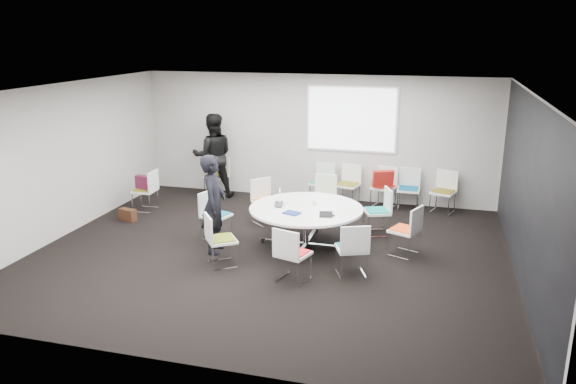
% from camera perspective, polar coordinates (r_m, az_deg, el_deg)
% --- Properties ---
extents(room_shell, '(8.08, 7.08, 2.88)m').
position_cam_1_polar(room_shell, '(9.31, -1.27, 1.76)').
color(room_shell, black).
rests_on(room_shell, ground).
extents(conference_table, '(1.99, 1.99, 0.73)m').
position_cam_1_polar(conference_table, '(9.87, 1.85, -2.80)').
color(conference_table, silver).
rests_on(conference_table, ground).
extents(projection_screen, '(1.90, 0.03, 1.35)m').
position_cam_1_polar(projection_screen, '(12.39, 6.46, 7.35)').
color(projection_screen, white).
rests_on(projection_screen, room_shell).
extents(chair_ring_a, '(0.59, 0.60, 0.88)m').
position_cam_1_polar(chair_ring_a, '(9.79, 11.76, -4.77)').
color(chair_ring_a, silver).
rests_on(chair_ring_a, ground).
extents(chair_ring_b, '(0.59, 0.59, 0.88)m').
position_cam_1_polar(chair_ring_b, '(10.69, 9.05, -2.83)').
color(chair_ring_b, silver).
rests_on(chair_ring_b, ground).
extents(chair_ring_c, '(0.46, 0.45, 0.88)m').
position_cam_1_polar(chair_ring_c, '(11.47, 3.64, -1.36)').
color(chair_ring_c, silver).
rests_on(chair_ring_c, ground).
extents(chair_ring_d, '(0.64, 0.64, 0.88)m').
position_cam_1_polar(chair_ring_d, '(11.17, -2.25, -1.81)').
color(chair_ring_d, silver).
rests_on(chair_ring_d, ground).
extents(chair_ring_e, '(0.56, 0.57, 0.88)m').
position_cam_1_polar(chair_ring_e, '(10.42, -7.34, -3.26)').
color(chair_ring_e, silver).
rests_on(chair_ring_e, ground).
extents(chair_ring_f, '(0.63, 0.64, 0.88)m').
position_cam_1_polar(chair_ring_f, '(9.23, -6.81, -5.83)').
color(chair_ring_f, silver).
rests_on(chair_ring_f, ground).
extents(chair_ring_g, '(0.57, 0.56, 0.88)m').
position_cam_1_polar(chair_ring_g, '(8.61, 0.46, -7.36)').
color(chair_ring_g, silver).
rests_on(chair_ring_g, ground).
extents(chair_ring_h, '(0.59, 0.59, 0.88)m').
position_cam_1_polar(chair_ring_h, '(8.86, 6.49, -6.77)').
color(chair_ring_h, silver).
rests_on(chair_ring_h, ground).
extents(chair_back_a, '(0.54, 0.53, 0.88)m').
position_cam_1_polar(chair_back_a, '(12.54, 3.48, 0.16)').
color(chair_back_a, silver).
rests_on(chair_back_a, ground).
extents(chair_back_b, '(0.55, 0.54, 0.88)m').
position_cam_1_polar(chair_back_b, '(12.44, 6.08, -0.03)').
color(chair_back_b, silver).
rests_on(chair_back_b, ground).
extents(chair_back_c, '(0.58, 0.57, 0.88)m').
position_cam_1_polar(chair_back_c, '(12.35, 9.68, -0.29)').
color(chair_back_c, silver).
rests_on(chair_back_c, ground).
extents(chair_back_d, '(0.47, 0.45, 0.88)m').
position_cam_1_polar(chair_back_d, '(12.30, 12.10, -0.49)').
color(chair_back_d, silver).
rests_on(chair_back_d, ground).
extents(chair_back_e, '(0.58, 0.57, 0.88)m').
position_cam_1_polar(chair_back_e, '(12.26, 15.45, -0.77)').
color(chair_back_e, silver).
rests_on(chair_back_e, ground).
extents(chair_spare_left, '(0.47, 0.48, 0.88)m').
position_cam_1_polar(chair_spare_left, '(12.32, -14.22, -0.60)').
color(chair_spare_left, silver).
rests_on(chair_spare_left, ground).
extents(chair_person_back, '(0.58, 0.58, 0.88)m').
position_cam_1_polar(chair_person_back, '(13.24, -7.21, 0.91)').
color(chair_person_back, silver).
rests_on(chair_person_back, ground).
extents(person_main, '(0.51, 0.69, 1.71)m').
position_cam_1_polar(person_main, '(9.65, -7.56, -1.22)').
color(person_main, black).
rests_on(person_main, ground).
extents(person_back, '(1.16, 1.05, 1.93)m').
position_cam_1_polar(person_back, '(12.93, -7.62, 3.68)').
color(person_back, black).
rests_on(person_back, ground).
extents(laptop, '(0.29, 0.39, 0.03)m').
position_cam_1_polar(laptop, '(9.93, -0.66, -1.27)').
color(laptop, '#333338').
rests_on(laptop, conference_table).
extents(laptop_lid, '(0.10, 0.29, 0.22)m').
position_cam_1_polar(laptop_lid, '(10.03, -0.84, -0.38)').
color(laptop_lid, silver).
rests_on(laptop_lid, conference_table).
extents(notebook_black, '(0.27, 0.34, 0.02)m').
position_cam_1_polar(notebook_black, '(9.42, 3.88, -2.28)').
color(notebook_black, black).
rests_on(notebook_black, conference_table).
extents(tablet_folio, '(0.31, 0.27, 0.03)m').
position_cam_1_polar(tablet_folio, '(9.46, 0.38, -2.14)').
color(tablet_folio, navy).
rests_on(tablet_folio, conference_table).
extents(papers_right, '(0.37, 0.34, 0.00)m').
position_cam_1_polar(papers_right, '(9.86, 5.78, -1.54)').
color(papers_right, white).
rests_on(papers_right, conference_table).
extents(papers_front, '(0.32, 0.23, 0.00)m').
position_cam_1_polar(papers_front, '(9.56, 5.68, -2.11)').
color(papers_front, white).
rests_on(papers_front, conference_table).
extents(cup, '(0.08, 0.08, 0.09)m').
position_cam_1_polar(cup, '(9.94, 2.66, -1.08)').
color(cup, white).
rests_on(cup, conference_table).
extents(phone, '(0.16, 0.12, 0.01)m').
position_cam_1_polar(phone, '(9.38, 4.35, -2.42)').
color(phone, black).
rests_on(phone, conference_table).
extents(maroon_bag, '(0.42, 0.24, 0.28)m').
position_cam_1_polar(maroon_bag, '(12.24, -14.40, 0.95)').
color(maroon_bag, '#541632').
rests_on(maroon_bag, chair_spare_left).
extents(brown_bag, '(0.39, 0.24, 0.24)m').
position_cam_1_polar(brown_bag, '(11.81, -15.99, -2.24)').
color(brown_bag, '#351C11').
rests_on(brown_bag, ground).
extents(red_jacket, '(0.47, 0.32, 0.36)m').
position_cam_1_polar(red_jacket, '(12.02, 9.64, 1.36)').
color(red_jacket, '#A41A14').
rests_on(red_jacket, chair_back_c).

